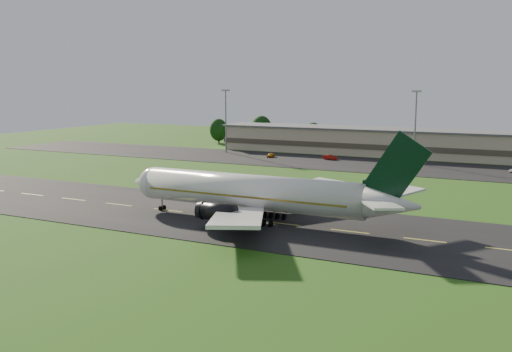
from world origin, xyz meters
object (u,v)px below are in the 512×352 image
at_px(terminal, 429,144).
at_px(light_mast_west, 226,113).
at_px(service_vehicle_a, 271,155).
at_px(service_vehicle_b, 330,157).
at_px(light_mast_centre, 416,118).
at_px(airliner, 255,193).

bearing_deg(terminal, light_mast_west, -165.24).
xyz_separation_m(service_vehicle_a, service_vehicle_b, (17.95, 2.63, 0.09)).
bearing_deg(light_mast_centre, service_vehicle_a, -173.11).
bearing_deg(terminal, service_vehicle_a, -153.77).
bearing_deg(airliner, service_vehicle_a, 112.88).
relative_size(airliner, light_mast_west, 2.52).
distance_m(airliner, service_vehicle_a, 81.53).
height_order(light_mast_west, service_vehicle_a, light_mast_west).
bearing_deg(terminal, airliner, -96.68).
distance_m(light_mast_centre, service_vehicle_b, 26.65).
height_order(terminal, light_mast_centre, light_mast_centre).
relative_size(light_mast_centre, service_vehicle_a, 5.59).
relative_size(light_mast_centre, service_vehicle_b, 4.70).
relative_size(airliner, service_vehicle_b, 11.84).
height_order(airliner, service_vehicle_a, airliner).
bearing_deg(service_vehicle_a, terminal, 25.96).
xyz_separation_m(terminal, light_mast_centre, (-1.40, -16.18, 8.75)).
height_order(airliner, light_mast_west, light_mast_west).
relative_size(airliner, light_mast_centre, 2.52).
distance_m(terminal, light_mast_centre, 18.45).
xyz_separation_m(light_mast_west, light_mast_centre, (60.00, 0.00, 0.00)).
distance_m(airliner, terminal, 96.84).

